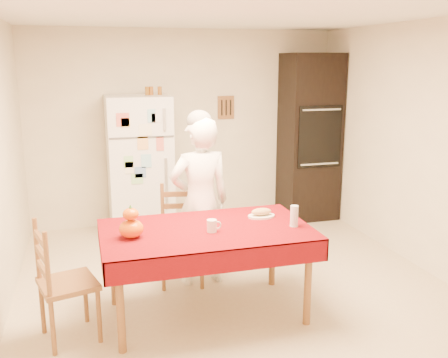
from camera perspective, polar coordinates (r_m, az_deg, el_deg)
name	(u,v)px	position (r m, az deg, el deg)	size (l,w,h in m)	color
floor	(236,289)	(4.82, 1.33, -12.46)	(4.50, 4.50, 0.00)	#C4AE8D
room_shell	(237,117)	(4.37, 1.45, 7.10)	(4.02, 4.52, 2.51)	beige
refrigerator	(140,166)	(6.18, -9.61, 1.50)	(0.75, 0.74, 1.70)	white
oven_cabinet	(309,137)	(6.81, 9.74, 4.72)	(0.70, 0.62, 2.20)	black
dining_table	(206,237)	(4.12, -2.03, -6.59)	(1.70, 1.00, 0.76)	brown
chair_far	(182,230)	(4.85, -4.86, -5.84)	(0.48, 0.47, 0.95)	brown
chair_left	(59,279)	(4.00, -18.36, -10.74)	(0.50, 0.51, 0.95)	brown
seated_woman	(200,202)	(4.70, -2.74, -2.65)	(0.59, 0.38, 1.61)	white
coffee_mug	(212,226)	(4.00, -1.40, -5.37)	(0.08, 0.08, 0.10)	silver
pumpkin_lower	(131,229)	(3.93, -10.54, -5.60)	(0.19, 0.19, 0.14)	#D63F05
pumpkin_upper	(131,214)	(3.90, -10.62, -3.96)	(0.12, 0.12, 0.09)	#E55005
wine_glass	(294,216)	(4.16, 8.02, -4.21)	(0.07, 0.07, 0.18)	silver
bread_plate	(261,216)	(4.39, 4.29, -4.25)	(0.24, 0.24, 0.02)	white
bread_loaf	(261,212)	(4.38, 4.30, -3.74)	(0.18, 0.10, 0.06)	tan
spice_jar_left	(147,91)	(6.13, -8.78, 9.93)	(0.05, 0.05, 0.10)	brown
spice_jar_mid	(151,91)	(6.14, -8.32, 9.95)	(0.05, 0.05, 0.10)	#90511A
spice_jar_right	(160,91)	(6.15, -7.36, 9.99)	(0.05, 0.05, 0.10)	brown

